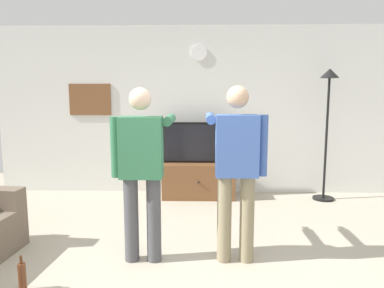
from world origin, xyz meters
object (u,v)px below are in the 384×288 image
object	(u,v)px
floor_lamp	(328,107)
framed_picture	(90,99)
beverage_bottle	(22,277)
television	(199,143)
person_standing_nearer_lamp	(142,165)
tv_stand	(198,180)
person_standing_nearer_couch	(236,164)
wall_clock	(199,53)

from	to	relation	value
floor_lamp	framed_picture	bearing A→B (deg)	174.21
framed_picture	beverage_bottle	world-z (taller)	framed_picture
framed_picture	beverage_bottle	size ratio (longest dim) A/B	2.18
television	framed_picture	size ratio (longest dim) A/B	1.69
television	beverage_bottle	world-z (taller)	television
person_standing_nearer_lamp	floor_lamp	bearing A→B (deg)	40.46
television	person_standing_nearer_lamp	world-z (taller)	person_standing_nearer_lamp
framed_picture	television	bearing A→B (deg)	-8.01
tv_stand	person_standing_nearer_couch	world-z (taller)	person_standing_nearer_couch
wall_clock	framed_picture	bearing A→B (deg)	179.84
floor_lamp	person_standing_nearer_couch	bearing A→B (deg)	-126.79
tv_stand	floor_lamp	bearing A→B (deg)	-2.39
tv_stand	television	bearing A→B (deg)	90.00
framed_picture	floor_lamp	xyz separation A→B (m)	(3.71, -0.38, -0.10)
television	framed_picture	world-z (taller)	framed_picture
television	person_standing_nearer_lamp	xyz separation A→B (m)	(-0.53, -2.23, 0.09)
tv_stand	person_standing_nearer_couch	size ratio (longest dim) A/B	0.66
television	person_standing_nearer_couch	xyz separation A→B (m)	(0.38, -2.22, 0.10)
floor_lamp	person_standing_nearer_couch	xyz separation A→B (m)	(-1.56, -2.09, -0.46)
framed_picture	beverage_bottle	bearing A→B (deg)	-84.07
framed_picture	person_standing_nearer_couch	xyz separation A→B (m)	(2.15, -2.47, -0.57)
wall_clock	tv_stand	bearing A→B (deg)	-90.00
tv_stand	person_standing_nearer_lamp	bearing A→B (deg)	-103.55
framed_picture	beverage_bottle	xyz separation A→B (m)	(0.32, -3.08, -1.41)
wall_clock	floor_lamp	world-z (taller)	wall_clock
beverage_bottle	person_standing_nearer_lamp	bearing A→B (deg)	32.96
wall_clock	floor_lamp	xyz separation A→B (m)	(1.94, -0.37, -0.84)
framed_picture	person_standing_nearer_lamp	xyz separation A→B (m)	(1.24, -2.48, -0.58)
person_standing_nearer_lamp	beverage_bottle	bearing A→B (deg)	-147.04
television	framed_picture	distance (m)	1.91
beverage_bottle	framed_picture	bearing A→B (deg)	95.93
person_standing_nearer_lamp	wall_clock	bearing A→B (deg)	77.99
person_standing_nearer_lamp	beverage_bottle	distance (m)	1.38
wall_clock	person_standing_nearer_couch	bearing A→B (deg)	-81.27
floor_lamp	person_standing_nearer_lamp	xyz separation A→B (m)	(-2.47, -2.11, -0.47)
framed_picture	person_standing_nearer_lamp	size ratio (longest dim) A/B	0.40
wall_clock	framed_picture	xyz separation A→B (m)	(-1.77, 0.00, -0.74)
wall_clock	person_standing_nearer_lamp	bearing A→B (deg)	-102.01
floor_lamp	person_standing_nearer_lamp	size ratio (longest dim) A/B	1.18
person_standing_nearer_couch	framed_picture	bearing A→B (deg)	131.01
floor_lamp	television	bearing A→B (deg)	176.24
tv_stand	beverage_bottle	xyz separation A→B (m)	(-1.45, -2.78, -0.15)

